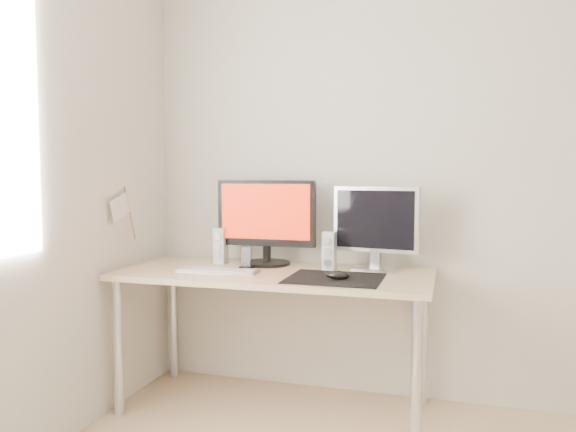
{
  "coord_description": "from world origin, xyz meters",
  "views": [
    {
      "loc": [
        -0.05,
        -1.34,
        1.23
      ],
      "look_at": [
        -0.88,
        1.47,
        1.01
      ],
      "focal_mm": 35.0,
      "sensor_mm": 36.0,
      "label": 1
    }
  ],
  "objects_px": {
    "desk": "(274,286)",
    "second_monitor": "(376,224)",
    "main_monitor": "(266,219)",
    "phone_dock": "(246,262)",
    "speaker_right": "(329,251)",
    "speaker_left": "(221,246)",
    "keyboard": "(218,271)",
    "mouse": "(338,275)"
  },
  "relations": [
    {
      "from": "desk",
      "to": "second_monitor",
      "type": "relative_size",
      "value": 3.55
    },
    {
      "from": "desk",
      "to": "main_monitor",
      "type": "relative_size",
      "value": 2.91
    },
    {
      "from": "main_monitor",
      "to": "phone_dock",
      "type": "height_order",
      "value": "main_monitor"
    },
    {
      "from": "main_monitor",
      "to": "speaker_right",
      "type": "height_order",
      "value": "main_monitor"
    },
    {
      "from": "desk",
      "to": "speaker_left",
      "type": "height_order",
      "value": "speaker_left"
    },
    {
      "from": "speaker_left",
      "to": "phone_dock",
      "type": "xyz_separation_m",
      "value": [
        0.2,
        -0.13,
        -0.07
      ]
    },
    {
      "from": "main_monitor",
      "to": "speaker_left",
      "type": "distance_m",
      "value": 0.31
    },
    {
      "from": "speaker_right",
      "to": "phone_dock",
      "type": "height_order",
      "value": "speaker_right"
    },
    {
      "from": "desk",
      "to": "keyboard",
      "type": "bearing_deg",
      "value": -159.32
    },
    {
      "from": "main_monitor",
      "to": "second_monitor",
      "type": "bearing_deg",
      "value": 0.71
    },
    {
      "from": "second_monitor",
      "to": "speaker_right",
      "type": "xyz_separation_m",
      "value": [
        -0.23,
        -0.07,
        -0.14
      ]
    },
    {
      "from": "speaker_right",
      "to": "keyboard",
      "type": "bearing_deg",
      "value": -157.52
    },
    {
      "from": "desk",
      "to": "main_monitor",
      "type": "height_order",
      "value": "main_monitor"
    },
    {
      "from": "desk",
      "to": "keyboard",
      "type": "height_order",
      "value": "keyboard"
    },
    {
      "from": "main_monitor",
      "to": "speaker_right",
      "type": "xyz_separation_m",
      "value": [
        0.37,
        -0.06,
        -0.15
      ]
    },
    {
      "from": "second_monitor",
      "to": "phone_dock",
      "type": "height_order",
      "value": "second_monitor"
    },
    {
      "from": "phone_dock",
      "to": "mouse",
      "type": "bearing_deg",
      "value": -18.09
    },
    {
      "from": "second_monitor",
      "to": "speaker_right",
      "type": "distance_m",
      "value": 0.28
    },
    {
      "from": "mouse",
      "to": "second_monitor",
      "type": "distance_m",
      "value": 0.42
    },
    {
      "from": "main_monitor",
      "to": "phone_dock",
      "type": "relative_size",
      "value": 4.81
    },
    {
      "from": "main_monitor",
      "to": "speaker_right",
      "type": "bearing_deg",
      "value": -9.67
    },
    {
      "from": "main_monitor",
      "to": "speaker_left",
      "type": "height_order",
      "value": "main_monitor"
    },
    {
      "from": "mouse",
      "to": "keyboard",
      "type": "bearing_deg",
      "value": 176.48
    },
    {
      "from": "desk",
      "to": "main_monitor",
      "type": "distance_m",
      "value": 0.39
    },
    {
      "from": "speaker_left",
      "to": "phone_dock",
      "type": "height_order",
      "value": "speaker_left"
    },
    {
      "from": "main_monitor",
      "to": "keyboard",
      "type": "bearing_deg",
      "value": -120.74
    },
    {
      "from": "mouse",
      "to": "desk",
      "type": "height_order",
      "value": "mouse"
    },
    {
      "from": "speaker_left",
      "to": "keyboard",
      "type": "height_order",
      "value": "speaker_left"
    },
    {
      "from": "mouse",
      "to": "desk",
      "type": "relative_size",
      "value": 0.07
    },
    {
      "from": "speaker_right",
      "to": "keyboard",
      "type": "distance_m",
      "value": 0.59
    },
    {
      "from": "desk",
      "to": "phone_dock",
      "type": "distance_m",
      "value": 0.2
    },
    {
      "from": "mouse",
      "to": "speaker_left",
      "type": "height_order",
      "value": "speaker_left"
    },
    {
      "from": "desk",
      "to": "second_monitor",
      "type": "xyz_separation_m",
      "value": [
        0.49,
        0.19,
        0.32
      ]
    },
    {
      "from": "speaker_left",
      "to": "phone_dock",
      "type": "relative_size",
      "value": 1.75
    },
    {
      "from": "speaker_right",
      "to": "phone_dock",
      "type": "distance_m",
      "value": 0.44
    },
    {
      "from": "second_monitor",
      "to": "speaker_left",
      "type": "xyz_separation_m",
      "value": [
        -0.86,
        -0.03,
        -0.14
      ]
    },
    {
      "from": "mouse",
      "to": "keyboard",
      "type": "height_order",
      "value": "mouse"
    },
    {
      "from": "desk",
      "to": "speaker_right",
      "type": "distance_m",
      "value": 0.34
    },
    {
      "from": "keyboard",
      "to": "phone_dock",
      "type": "xyz_separation_m",
      "value": [
        0.11,
        0.13,
        0.03
      ]
    },
    {
      "from": "speaker_right",
      "to": "phone_dock",
      "type": "xyz_separation_m",
      "value": [
        -0.43,
        -0.09,
        -0.07
      ]
    },
    {
      "from": "phone_dock",
      "to": "speaker_right",
      "type": "bearing_deg",
      "value": 11.73
    },
    {
      "from": "desk",
      "to": "speaker_right",
      "type": "height_order",
      "value": "speaker_right"
    }
  ]
}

